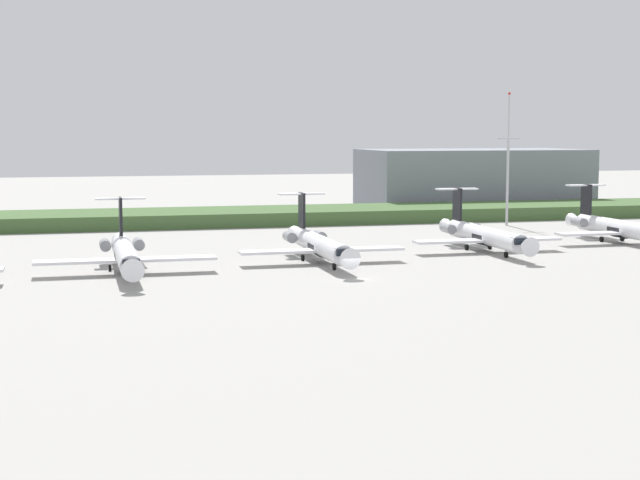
% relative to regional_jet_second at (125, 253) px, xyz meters
% --- Properties ---
extents(ground_plane, '(500.00, 500.00, 0.00)m').
position_rel_regional_jet_second_xyz_m(ground_plane, '(26.84, 17.74, -2.54)').
color(ground_plane, '#9E9B96').
extents(grass_berm, '(320.00, 20.00, 2.68)m').
position_rel_regional_jet_second_xyz_m(grass_berm, '(26.84, 62.15, -1.20)').
color(grass_berm, '#426033').
rests_on(grass_berm, ground).
extents(regional_jet_second, '(22.81, 31.00, 9.00)m').
position_rel_regional_jet_second_xyz_m(regional_jet_second, '(0.00, 0.00, 0.00)').
color(regional_jet_second, white).
rests_on(regional_jet_second, ground).
extents(regional_jet_third, '(22.81, 31.00, 9.00)m').
position_rel_regional_jet_second_xyz_m(regional_jet_third, '(26.54, 3.49, 0.00)').
color(regional_jet_third, white).
rests_on(regional_jet_third, ground).
extents(regional_jet_fourth, '(22.81, 31.00, 9.00)m').
position_rel_regional_jet_second_xyz_m(regional_jet_fourth, '(53.60, 9.16, 0.00)').
color(regional_jet_fourth, white).
rests_on(regional_jet_fourth, ground).
extents(regional_jet_fifth, '(22.81, 31.00, 9.00)m').
position_rel_regional_jet_second_xyz_m(regional_jet_fifth, '(79.28, 13.79, 0.00)').
color(regional_jet_fifth, white).
rests_on(regional_jet_fifth, ground).
extents(antenna_mast, '(4.40, 0.50, 25.39)m').
position_rel_regional_jet_second_xyz_m(antenna_mast, '(74.45, 45.24, 7.96)').
color(antenna_mast, '#B2B2B7').
rests_on(antenna_mast, ground).
extents(distant_hangar, '(51.30, 26.30, 13.72)m').
position_rel_regional_jet_second_xyz_m(distant_hangar, '(85.57, 87.84, 4.32)').
color(distant_hangar, gray).
rests_on(distant_hangar, ground).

